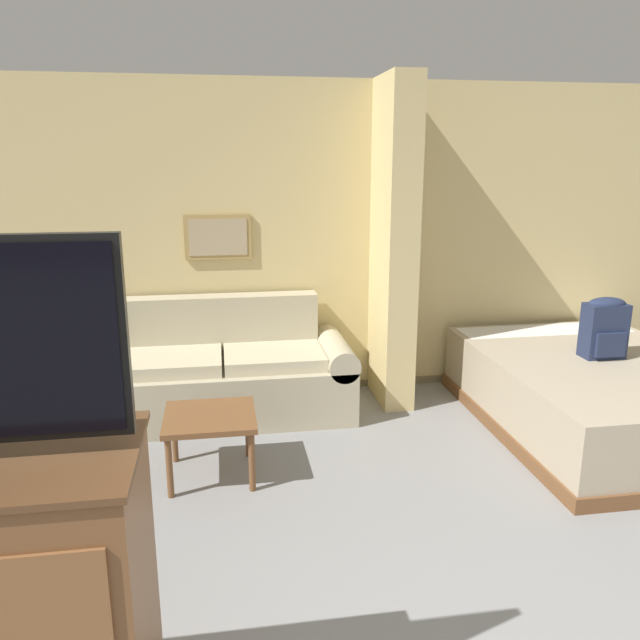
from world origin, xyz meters
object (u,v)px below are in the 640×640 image
at_px(table_lamp, 55,316).
at_px(bed, 597,393).
at_px(coffee_table, 210,423).
at_px(backpack, 605,327).
at_px(couch, 224,374).

distance_m(table_lamp, bed, 4.08).
xyz_separation_m(coffee_table, backpack, (2.90, 0.36, 0.41)).
distance_m(coffee_table, table_lamp, 1.56).
height_order(couch, coffee_table, couch).
bearing_deg(backpack, table_lamp, 171.30).
xyz_separation_m(coffee_table, table_lamp, (-1.11, 0.97, 0.50)).
relative_size(table_lamp, backpack, 0.94).
height_order(coffee_table, bed, bed).
distance_m(coffee_table, backpack, 2.95).
xyz_separation_m(couch, backpack, (2.81, -0.66, 0.45)).
xyz_separation_m(table_lamp, backpack, (4.01, -0.61, -0.09)).
bearing_deg(couch, backpack, -13.31).
height_order(couch, table_lamp, table_lamp).
relative_size(bed, backpack, 4.79).
bearing_deg(bed, table_lamp, 170.52).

